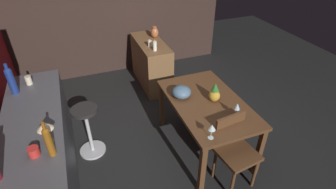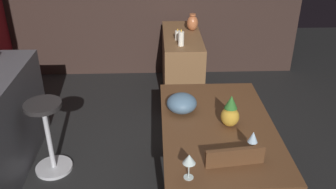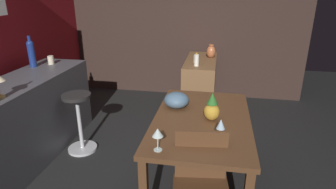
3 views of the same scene
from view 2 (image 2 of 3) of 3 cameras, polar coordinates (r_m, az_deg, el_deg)
dining_table at (r=2.78m, az=7.75°, el=-6.23°), size 1.36×0.83×0.74m
sideboard_cabinet at (r=4.46m, az=2.13°, el=4.36°), size 1.10×0.44×0.82m
bar_stool at (r=3.40m, az=-18.28°, el=-6.12°), size 0.34×0.34×0.70m
wine_glass_left at (r=2.16m, az=3.34°, el=-10.19°), size 0.08×0.08×0.17m
wine_glass_right at (r=2.39m, az=13.19°, el=-6.66°), size 0.07×0.07×0.18m
pineapple_centerpiece at (r=2.68m, az=9.74°, el=-2.88°), size 0.14×0.14×0.25m
fruit_bowl at (r=2.84m, az=2.18°, el=-1.37°), size 0.24×0.24×0.15m
pillar_candle_tall at (r=4.13m, az=1.52°, el=9.26°), size 0.06×0.06×0.13m
pillar_candle_short at (r=3.95m, az=2.07°, el=8.75°), size 0.06×0.06×0.18m
vase_copper at (r=4.45m, az=3.86°, el=11.17°), size 0.14×0.14×0.20m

